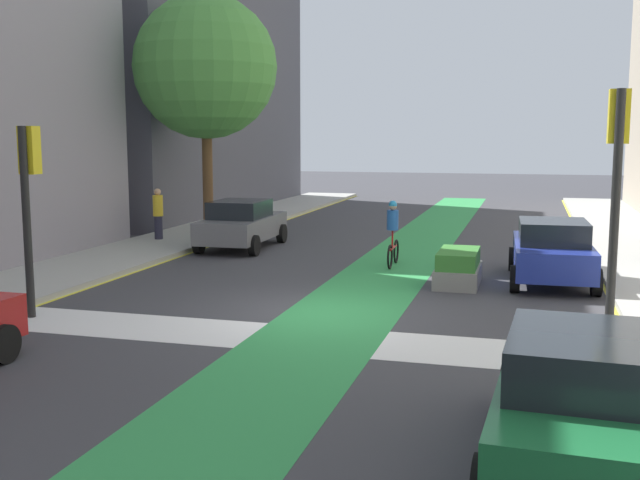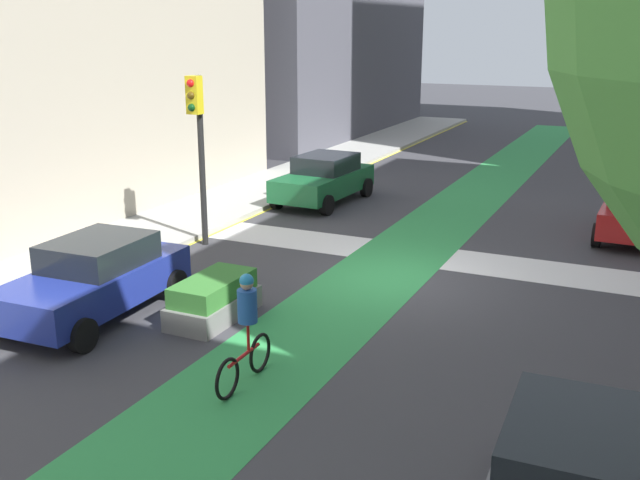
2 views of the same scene
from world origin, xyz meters
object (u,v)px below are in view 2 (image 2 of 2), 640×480
object	(u,v)px
traffic_signal_near_right	(198,129)
car_blue_right_far	(95,278)
cyclist_in_lane	(246,327)
car_red_left_near	(640,209)
median_planter	(214,299)
car_green_right_near	(324,179)

from	to	relation	value
traffic_signal_near_right	car_blue_right_far	xyz separation A→B (m)	(-0.87, 5.07, -2.30)
traffic_signal_near_right	cyclist_in_lane	bearing A→B (deg)	128.83
car_blue_right_far	car_red_left_near	world-z (taller)	same
traffic_signal_near_right	cyclist_in_lane	xyz separation A→B (m)	(-5.09, 6.32, -2.14)
car_blue_right_far	cyclist_in_lane	distance (m)	4.40
car_blue_right_far	traffic_signal_near_right	bearing A→B (deg)	-80.21
traffic_signal_near_right	median_planter	xyz separation A→B (m)	(-3.08, 4.22, -2.70)
car_blue_right_far	median_planter	bearing A→B (deg)	-158.92
car_green_right_near	car_blue_right_far	size ratio (longest dim) A/B	1.00
car_red_left_near	median_planter	xyz separation A→B (m)	(7.36, 10.03, -0.40)
traffic_signal_near_right	median_planter	world-z (taller)	traffic_signal_near_right
median_planter	car_red_left_near	bearing A→B (deg)	-126.27
median_planter	car_blue_right_far	bearing A→B (deg)	21.08
car_green_right_near	median_planter	world-z (taller)	car_green_right_near
cyclist_in_lane	car_green_right_near	bearing A→B (deg)	-70.77
car_blue_right_far	cyclist_in_lane	world-z (taller)	cyclist_in_lane
car_green_right_near	cyclist_in_lane	world-z (taller)	cyclist_in_lane
car_green_right_near	median_planter	xyz separation A→B (m)	(-2.28, 10.17, -0.40)
traffic_signal_near_right	cyclist_in_lane	world-z (taller)	traffic_signal_near_right
cyclist_in_lane	median_planter	world-z (taller)	cyclist_in_lane
car_blue_right_far	car_green_right_near	bearing A→B (deg)	-89.65
car_green_right_near	car_blue_right_far	world-z (taller)	same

